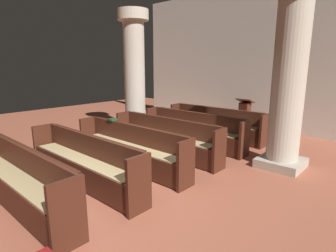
# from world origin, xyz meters

# --- Properties ---
(ground_plane) EXTENTS (19.20, 19.20, 0.00)m
(ground_plane) POSITION_xyz_m (0.00, 0.00, 0.00)
(ground_plane) COLOR #AD5B42
(back_wall) EXTENTS (10.00, 0.16, 4.50)m
(back_wall) POSITION_xyz_m (0.00, 6.08, 2.25)
(back_wall) COLOR silver
(back_wall) RESTS_ON ground
(pew_row_0) EXTENTS (2.98, 0.47, 0.86)m
(pew_row_0) POSITION_xyz_m (-0.66, 4.10, 0.46)
(pew_row_0) COLOR #4C2316
(pew_row_0) RESTS_ON ground
(pew_row_1) EXTENTS (2.98, 0.46, 0.86)m
(pew_row_1) POSITION_xyz_m (-0.66, 3.04, 0.46)
(pew_row_1) COLOR #4C2316
(pew_row_1) RESTS_ON ground
(pew_row_2) EXTENTS (2.98, 0.46, 0.86)m
(pew_row_2) POSITION_xyz_m (-0.66, 1.98, 0.46)
(pew_row_2) COLOR #4C2316
(pew_row_2) RESTS_ON ground
(pew_row_3) EXTENTS (2.98, 0.47, 0.86)m
(pew_row_3) POSITION_xyz_m (-0.66, 0.92, 0.46)
(pew_row_3) COLOR #4C2316
(pew_row_3) RESTS_ON ground
(pew_row_4) EXTENTS (2.98, 0.46, 0.86)m
(pew_row_4) POSITION_xyz_m (-0.66, -0.14, 0.46)
(pew_row_4) COLOR #4C2316
(pew_row_4) RESTS_ON ground
(pew_row_5) EXTENTS (2.98, 0.46, 0.86)m
(pew_row_5) POSITION_xyz_m (-0.66, -1.20, 0.46)
(pew_row_5) COLOR #4C2316
(pew_row_5) RESTS_ON ground
(pillar_aisle_side) EXTENTS (0.91, 0.91, 3.63)m
(pillar_aisle_side) POSITION_xyz_m (1.63, 3.03, 1.89)
(pillar_aisle_side) COLOR #B6AD9A
(pillar_aisle_side) RESTS_ON ground
(pillar_far_side) EXTENTS (0.91, 0.91, 3.63)m
(pillar_far_side) POSITION_xyz_m (-2.90, 3.06, 1.89)
(pillar_far_side) COLOR #B6AD9A
(pillar_far_side) RESTS_ON ground
(lectern) EXTENTS (0.48, 0.45, 1.08)m
(lectern) POSITION_xyz_m (-0.27, 5.14, 0.45)
(lectern) COLOR #411E13
(lectern) RESTS_ON ground
(hymn_book) EXTENTS (0.15, 0.18, 0.04)m
(hymn_book) POSITION_xyz_m (-1.45, 1.12, 0.88)
(hymn_book) COLOR #194723
(hymn_book) RESTS_ON pew_row_3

